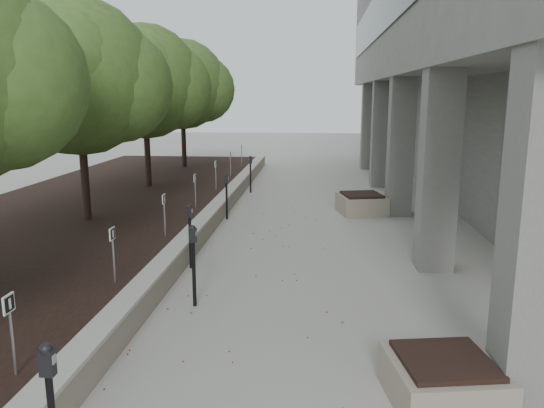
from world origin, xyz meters
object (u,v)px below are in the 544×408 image
(parking_meter_3, at_px, (190,236))
(parking_meter_4, at_px, (227,197))
(crabapple_tree_5, at_px, (182,104))
(parking_meter_2, at_px, (194,266))
(crabapple_tree_3, at_px, (80,110))
(parking_meter_5, at_px, (250,174))
(crabapple_tree_4, at_px, (145,106))
(planter_back, at_px, (362,203))
(planter_front, at_px, (444,380))

(parking_meter_3, distance_m, parking_meter_4, 4.38)
(crabapple_tree_5, height_order, parking_meter_2, crabapple_tree_5)
(crabapple_tree_3, relative_size, parking_meter_2, 3.87)
(parking_meter_3, xyz_separation_m, parking_meter_5, (0.15, 8.61, 0.00))
(crabapple_tree_4, distance_m, planter_back, 7.92)
(crabapple_tree_4, xyz_separation_m, crabapple_tree_5, (0.00, 5.00, 0.00))
(crabapple_tree_3, distance_m, planter_front, 10.50)
(parking_meter_5, bearing_deg, parking_meter_3, -108.25)
(crabapple_tree_5, bearing_deg, planter_front, -66.77)
(parking_meter_3, distance_m, parking_meter_5, 8.61)
(parking_meter_2, xyz_separation_m, planter_front, (3.52, -2.59, -0.42))
(planter_back, bearing_deg, parking_meter_4, -164.03)
(crabapple_tree_5, xyz_separation_m, parking_meter_2, (3.78, -14.41, -2.42))
(crabapple_tree_5, height_order, planter_front, crabapple_tree_5)
(crabapple_tree_3, relative_size, parking_meter_3, 4.05)
(crabapple_tree_5, relative_size, planter_front, 4.52)
(crabapple_tree_4, relative_size, parking_meter_2, 3.87)
(parking_meter_4, distance_m, parking_meter_5, 4.23)
(parking_meter_2, xyz_separation_m, parking_meter_3, (-0.53, 1.96, -0.03))
(crabapple_tree_4, height_order, crabapple_tree_5, same)
(parking_meter_2, height_order, parking_meter_3, parking_meter_2)
(crabapple_tree_3, xyz_separation_m, parking_meter_2, (3.78, -4.41, -2.42))
(crabapple_tree_4, relative_size, planter_front, 4.52)
(crabapple_tree_3, bearing_deg, parking_meter_5, 61.11)
(crabapple_tree_3, distance_m, parking_meter_5, 7.45)
(crabapple_tree_3, bearing_deg, crabapple_tree_4, 90.00)
(crabapple_tree_4, height_order, parking_meter_5, crabapple_tree_4)
(planter_back, bearing_deg, crabapple_tree_4, 164.67)
(parking_meter_5, bearing_deg, crabapple_tree_3, -136.16)
(crabapple_tree_3, xyz_separation_m, parking_meter_3, (3.25, -2.45, -2.45))
(parking_meter_3, xyz_separation_m, parking_meter_4, (0.00, 4.38, -0.01))
(planter_front, distance_m, planter_back, 10.04)
(parking_meter_2, bearing_deg, parking_meter_4, 100.76)
(crabapple_tree_3, distance_m, crabapple_tree_4, 5.00)
(parking_meter_2, bearing_deg, crabapple_tree_4, 117.87)
(planter_front, xyz_separation_m, planter_back, (-0.16, 10.04, 0.02))
(crabapple_tree_4, bearing_deg, planter_back, -15.33)
(crabapple_tree_4, relative_size, parking_meter_3, 4.05)
(crabapple_tree_5, relative_size, parking_meter_4, 4.11)
(parking_meter_5, xyz_separation_m, planter_back, (3.74, -3.12, -0.37))
(parking_meter_4, bearing_deg, planter_front, -61.41)
(crabapple_tree_3, relative_size, crabapple_tree_5, 1.00)
(crabapple_tree_3, height_order, planter_back, crabapple_tree_3)
(planter_back, bearing_deg, crabapple_tree_3, -156.93)
(parking_meter_3, bearing_deg, planter_front, -40.81)
(crabapple_tree_5, relative_size, parking_meter_5, 4.04)
(crabapple_tree_4, height_order, parking_meter_3, crabapple_tree_4)
(crabapple_tree_5, xyz_separation_m, planter_back, (7.14, -6.96, -2.82))
(crabapple_tree_4, relative_size, planter_back, 4.19)
(crabapple_tree_5, bearing_deg, parking_meter_4, -68.07)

